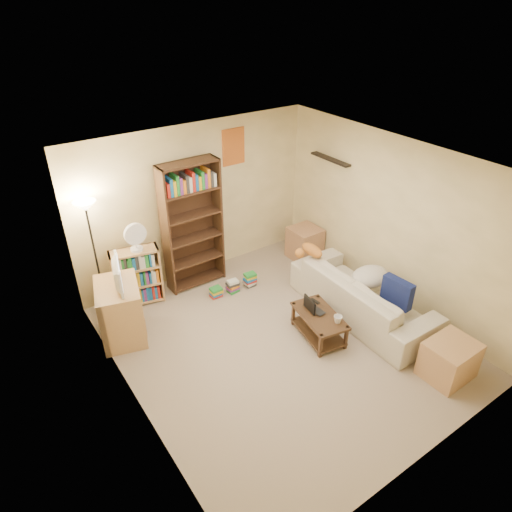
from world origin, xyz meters
name	(u,v)px	position (x,y,z in m)	size (l,w,h in m)	color
room	(284,238)	(0.00, 0.01, 1.62)	(4.50, 4.54, 2.52)	tan
sofa	(362,295)	(1.35, -0.18, 0.33)	(0.93, 2.30, 0.67)	beige
navy_pillow	(397,292)	(1.45, -0.68, 0.64)	(0.44, 0.13, 0.39)	#121C52
cream_blanket	(370,276)	(1.52, -0.13, 0.57)	(0.61, 0.44, 0.26)	beige
tabby_cat	(310,251)	(1.07, 0.70, 0.76)	(0.52, 0.19, 0.18)	#C26F29
coffee_table	(319,323)	(0.51, -0.20, 0.23)	(0.61, 0.91, 0.37)	#442A1A
laptop	(317,308)	(0.56, -0.08, 0.38)	(0.23, 0.34, 0.03)	black
laptop_screen	(310,305)	(0.44, -0.06, 0.48)	(0.01, 0.28, 0.19)	white
mug	(338,319)	(0.59, -0.46, 0.42)	(0.13, 0.13, 0.11)	silver
tv_remote	(315,301)	(0.65, 0.06, 0.38)	(0.05, 0.15, 0.02)	black
tv_stand	(121,312)	(-1.70, 1.34, 0.41)	(0.55, 0.77, 0.83)	#B07956
television	(113,275)	(-1.70, 1.34, 1.01)	(0.25, 0.64, 0.37)	black
tall_bookshelf	(192,223)	(-0.24, 1.94, 1.08)	(0.92, 0.31, 2.05)	#432C1A
short_bookshelf	(137,277)	(-1.20, 1.96, 0.45)	(0.75, 0.43, 0.91)	tan
desk_fan	(135,237)	(-1.15, 1.92, 1.14)	(0.32, 0.18, 0.44)	white
floor_lamp	(89,226)	(-1.71, 2.05, 1.42)	(0.30, 0.30, 1.78)	black
side_table	(305,243)	(1.72, 1.55, 0.28)	(0.50, 0.50, 0.57)	tan
end_cabinet	(449,360)	(1.33, -1.67, 0.25)	(0.60, 0.50, 0.50)	tan
book_stacks	(235,285)	(0.15, 1.37, 0.10)	(0.80, 0.20, 0.24)	red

